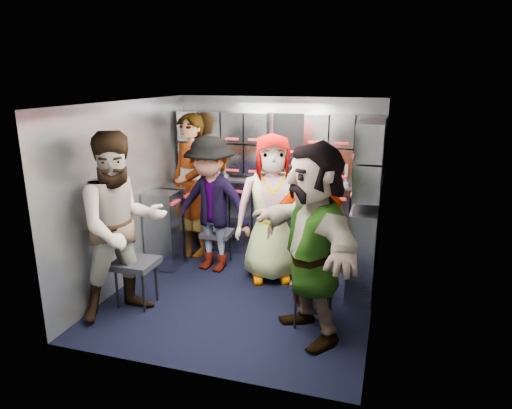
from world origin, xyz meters
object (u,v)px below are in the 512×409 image
(attendant_standing, at_px, (191,186))
(jump_seat_near_left, at_px, (135,266))
(jump_seat_mid_right, at_px, (311,260))
(attendant_arc_b, at_px, (211,205))
(jump_seat_center, at_px, (275,240))
(attendant_arc_e, at_px, (312,243))
(jump_seat_mid_left, at_px, (217,235))
(attendant_arc_c, at_px, (272,209))
(attendant_arc_a, at_px, (122,226))
(attendant_arc_d, at_px, (310,229))
(jump_seat_near_right, at_px, (314,284))

(attendant_standing, bearing_deg, jump_seat_near_left, -61.22)
(jump_seat_mid_right, xyz_separation_m, attendant_arc_b, (-1.31, 0.31, 0.44))
(jump_seat_center, relative_size, attendant_arc_e, 0.28)
(jump_seat_center, bearing_deg, jump_seat_mid_left, 175.87)
(attendant_arc_c, bearing_deg, attendant_arc_b, 156.31)
(attendant_arc_a, xyz_separation_m, attendant_arc_b, (0.41, 1.28, -0.10))
(attendant_arc_b, bearing_deg, jump_seat_mid_right, -4.02)
(attendant_arc_d, bearing_deg, attendant_standing, 114.40)
(attendant_arc_a, bearing_deg, attendant_arc_e, -46.46)
(jump_seat_near_right, bearing_deg, attendant_arc_b, 146.23)
(jump_seat_center, bearing_deg, attendant_standing, 166.10)
(attendant_arc_c, bearing_deg, attendant_arc_e, -78.13)
(jump_seat_near_left, height_order, attendant_arc_b, attendant_arc_b)
(attendant_arc_b, distance_m, attendant_arc_c, 0.79)
(jump_seat_mid_right, distance_m, jump_seat_near_right, 0.68)
(attendant_arc_c, bearing_deg, attendant_arc_a, -153.83)
(attendant_arc_b, distance_m, attendant_arc_e, 1.85)
(attendant_arc_b, bearing_deg, jump_seat_mid_left, 99.33)
(jump_seat_near_right, bearing_deg, attendant_arc_a, -170.44)
(jump_seat_near_right, distance_m, attendant_arc_d, 0.63)
(attendant_arc_d, bearing_deg, attendant_arc_a, 166.69)
(jump_seat_mid_right, bearing_deg, jump_seat_mid_left, 159.45)
(jump_seat_mid_left, relative_size, jump_seat_center, 0.84)
(attendant_standing, distance_m, attendant_arc_d, 1.99)
(jump_seat_near_right, height_order, attendant_arc_a, attendant_arc_a)
(jump_seat_mid_right, bearing_deg, attendant_arc_c, 154.22)
(attendant_arc_d, bearing_deg, jump_seat_near_right, -111.49)
(jump_seat_mid_left, distance_m, jump_seat_near_right, 1.85)
(jump_seat_near_right, height_order, attendant_arc_e, attendant_arc_e)
(jump_seat_center, xyz_separation_m, attendant_arc_b, (-0.78, -0.12, 0.41))
(jump_seat_mid_left, height_order, attendant_arc_e, attendant_arc_e)
(jump_seat_near_left, xyz_separation_m, attendant_standing, (-0.04, 1.53, 0.51))
(jump_seat_mid_right, relative_size, attendant_arc_b, 0.27)
(jump_seat_mid_right, bearing_deg, jump_seat_near_left, -155.26)
(jump_seat_mid_left, bearing_deg, attendant_arc_a, -105.80)
(jump_seat_near_left, xyz_separation_m, attendant_arc_d, (1.72, 0.61, 0.38))
(jump_seat_center, distance_m, attendant_arc_a, 1.92)
(jump_seat_near_left, relative_size, attendant_arc_b, 0.30)
(attendant_arc_a, bearing_deg, jump_seat_near_right, -41.02)
(jump_seat_center, bearing_deg, jump_seat_mid_right, -39.53)
(jump_seat_near_left, xyz_separation_m, attendant_arc_e, (1.87, -0.05, 0.48))
(jump_seat_mid_left, height_order, attendant_arc_b, attendant_arc_b)
(jump_seat_center, relative_size, jump_seat_near_right, 1.08)
(jump_seat_near_left, relative_size, attendant_standing, 0.26)
(jump_seat_near_left, relative_size, attendant_arc_a, 0.27)
(jump_seat_mid_left, relative_size, attendant_arc_e, 0.24)
(jump_seat_mid_left, height_order, jump_seat_near_right, jump_seat_near_right)
(attendant_arc_a, bearing_deg, jump_seat_mid_right, -21.09)
(attendant_arc_b, bearing_deg, attendant_arc_c, 5.20)
(attendant_arc_e, bearing_deg, attendant_arc_c, 172.43)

